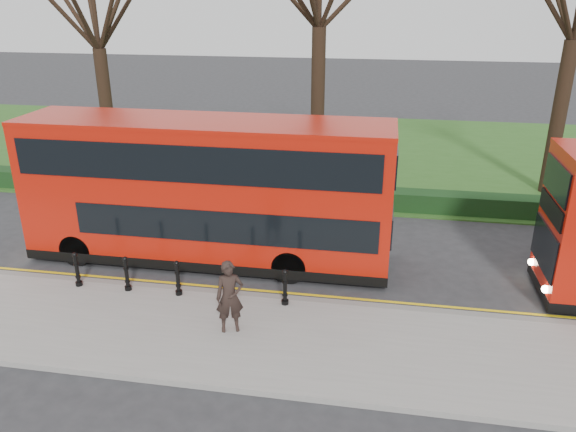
# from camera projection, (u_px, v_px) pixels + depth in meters

# --- Properties ---
(ground) EXTENTS (120.00, 120.00, 0.00)m
(ground) POSITION_uv_depth(u_px,v_px,m) (210.00, 278.00, 17.08)
(ground) COLOR #28282B
(ground) RESTS_ON ground
(pavement) EXTENTS (60.00, 4.00, 0.15)m
(pavement) POSITION_uv_depth(u_px,v_px,m) (175.00, 330.00, 14.31)
(pavement) COLOR gray
(pavement) RESTS_ON ground
(kerb) EXTENTS (60.00, 0.25, 0.16)m
(kerb) POSITION_uv_depth(u_px,v_px,m) (200.00, 292.00, 16.14)
(kerb) COLOR slate
(kerb) RESTS_ON ground
(grass_verge) EXTENTS (60.00, 18.00, 0.06)m
(grass_verge) POSITION_uv_depth(u_px,v_px,m) (291.00, 149.00, 30.78)
(grass_verge) COLOR #29521B
(grass_verge) RESTS_ON ground
(hedge) EXTENTS (60.00, 0.90, 0.80)m
(hedge) POSITION_uv_depth(u_px,v_px,m) (259.00, 192.00, 23.15)
(hedge) COLOR black
(hedge) RESTS_ON ground
(yellow_line_outer) EXTENTS (60.00, 0.10, 0.01)m
(yellow_line_outer) POSITION_uv_depth(u_px,v_px,m) (203.00, 289.00, 16.44)
(yellow_line_outer) COLOR yellow
(yellow_line_outer) RESTS_ON ground
(yellow_line_inner) EXTENTS (60.00, 0.10, 0.01)m
(yellow_line_inner) POSITION_uv_depth(u_px,v_px,m) (205.00, 286.00, 16.62)
(yellow_line_inner) COLOR yellow
(yellow_line_inner) RESTS_ON ground
(tree_left) EXTENTS (6.63, 6.63, 10.37)m
(tree_left) POSITION_uv_depth(u_px,v_px,m) (94.00, 5.00, 24.67)
(tree_left) COLOR black
(tree_left) RESTS_ON ground
(bollard_row) EXTENTS (6.25, 0.15, 1.00)m
(bollard_row) POSITION_uv_depth(u_px,v_px,m) (178.00, 279.00, 15.68)
(bollard_row) COLOR black
(bollard_row) RESTS_ON pavement
(bus_lead) EXTENTS (11.45, 2.63, 4.55)m
(bus_lead) POSITION_uv_depth(u_px,v_px,m) (207.00, 192.00, 17.48)
(bus_lead) COLOR #AC1508
(bus_lead) RESTS_ON ground
(pedestrian) EXTENTS (0.81, 0.67, 1.90)m
(pedestrian) POSITION_uv_depth(u_px,v_px,m) (230.00, 297.00, 13.86)
(pedestrian) COLOR black
(pedestrian) RESTS_ON pavement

